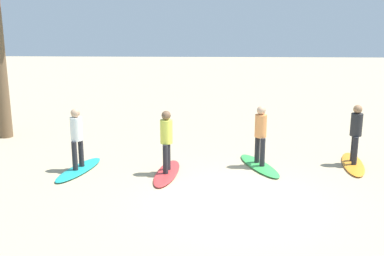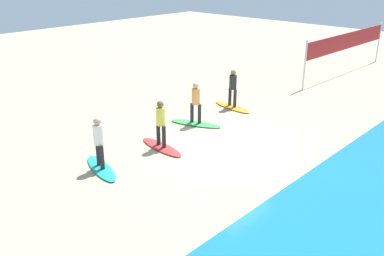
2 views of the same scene
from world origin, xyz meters
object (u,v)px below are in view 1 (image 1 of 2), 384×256
Objects in this scene: surfboard_orange at (353,164)px; surfer_orange at (356,130)px; surfboard_red at (167,173)px; surfer_red at (166,137)px; surfer_green at (261,131)px; surfboard_teal at (79,169)px; surfboard_green at (259,166)px; surfer_teal at (77,134)px.

surfer_orange reaches higher than surfboard_orange.
surfboard_orange is 5.21m from surfboard_red.
surfboard_orange is at bearing 180.00° from surfer_orange.
surfer_green is at bearing -164.99° from surfer_red.
surfer_green is at bearing 112.04° from surfboard_teal.
surfboard_red is at bearing -95.40° from surfboard_green.
surfboard_orange is 5.31m from surfer_red.
surfboard_green is at bearing 4.66° from surfer_orange.
surfer_teal is at bearing 0.00° from surfboard_teal.
surfboard_orange is 1.28× the size of surfer_green.
surfer_red is at bearing -38.16° from surfboard_red.
surfboard_green is 5.03m from surfer_teal.
surfer_orange is 0.78× the size of surfboard_green.
surfer_green is 0.78× the size of surfboard_red.
surfer_green is (2.63, 0.21, 0.00)m from surfer_orange.
surfer_orange is 1.00× the size of surfer_green.
surfboard_red is (2.51, 0.67, -0.99)m from surfer_green.
surfer_green reaches higher than surfboard_teal.
surfer_teal is at bearing -104.94° from surfboard_green.
surfer_red is at bearing -71.35° from surfboard_orange.
surfer_orange is 0.78× the size of surfboard_teal.
surfer_green reaches higher than surfboard_red.
surfboard_orange is 1.28× the size of surfer_teal.
surfer_green reaches higher than surfboard_green.
surfboard_green is 1.00× the size of surfboard_red.
surfer_red is (2.51, 0.67, 0.99)m from surfboard_green.
surfer_orange is at bearing 106.63° from surfboard_red.
surfer_red is at bearing 101.76° from surfboard_teal.
surfer_orange is 7.63m from surfboard_teal.
surfer_green is 2.59m from surfer_red.
surfer_red is 2.61m from surfboard_teal.
surfboard_green and surfboard_red have the same top height.
surfboard_teal is (2.40, -0.20, 0.00)m from surfboard_red.
surfer_orange reaches higher than surfboard_green.
surfboard_green is 1.28× the size of surfer_green.
surfer_red reaches higher than surfboard_teal.
surfer_green reaches higher than surfboard_orange.
surfboard_red is 1.28× the size of surfer_red.
surfer_red is 2.41m from surfer_teal.
surfer_red is (5.14, 0.89, 0.00)m from surfer_orange.
surfer_orange is 2.64m from surfer_green.
surfboard_orange is 1.28× the size of surfer_red.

